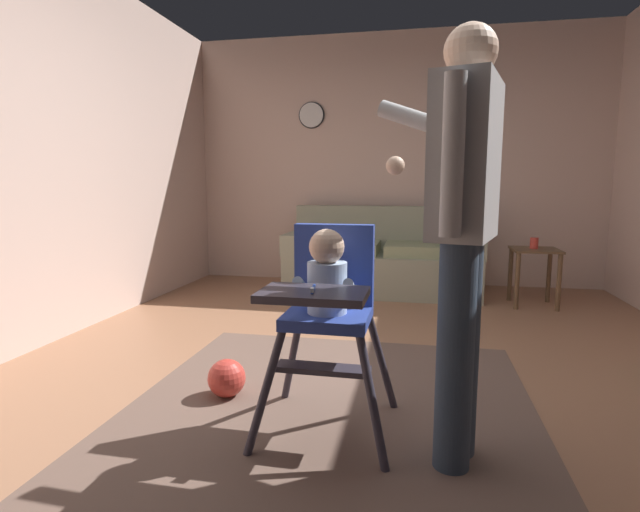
{
  "coord_description": "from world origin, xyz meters",
  "views": [
    {
      "loc": [
        0.28,
        -2.63,
        1.09
      ],
      "look_at": [
        -0.19,
        -0.29,
        0.74
      ],
      "focal_mm": 27.67,
      "sensor_mm": 36.0,
      "label": 1
    }
  ],
  "objects_px": {
    "high_chair": "(328,293)",
    "couch": "(383,259)",
    "adult_standing": "(462,225)",
    "wall_clock": "(312,115)",
    "toy_ball_second": "(227,378)",
    "side_table": "(534,264)",
    "sippy_cup": "(534,243)"
  },
  "relations": [
    {
      "from": "couch",
      "to": "side_table",
      "type": "distance_m",
      "value": 1.42
    },
    {
      "from": "sippy_cup",
      "to": "wall_clock",
      "type": "height_order",
      "value": "wall_clock"
    },
    {
      "from": "side_table",
      "to": "wall_clock",
      "type": "height_order",
      "value": "wall_clock"
    },
    {
      "from": "adult_standing",
      "to": "toy_ball_second",
      "type": "height_order",
      "value": "adult_standing"
    },
    {
      "from": "toy_ball_second",
      "to": "side_table",
      "type": "relative_size",
      "value": 0.38
    },
    {
      "from": "adult_standing",
      "to": "wall_clock",
      "type": "relative_size",
      "value": 5.71
    },
    {
      "from": "high_chair",
      "to": "toy_ball_second",
      "type": "xyz_separation_m",
      "value": [
        -0.57,
        0.23,
        -0.53
      ]
    },
    {
      "from": "adult_standing",
      "to": "wall_clock",
      "type": "distance_m",
      "value": 3.95
    },
    {
      "from": "high_chair",
      "to": "adult_standing",
      "type": "bearing_deg",
      "value": 75.06
    },
    {
      "from": "side_table",
      "to": "high_chair",
      "type": "bearing_deg",
      "value": -118.4
    },
    {
      "from": "adult_standing",
      "to": "couch",
      "type": "bearing_deg",
      "value": -65.9
    },
    {
      "from": "high_chair",
      "to": "toy_ball_second",
      "type": "height_order",
      "value": "high_chair"
    },
    {
      "from": "toy_ball_second",
      "to": "side_table",
      "type": "xyz_separation_m",
      "value": [
        1.98,
        2.37,
        0.28
      ]
    },
    {
      "from": "wall_clock",
      "to": "side_table",
      "type": "bearing_deg",
      "value": -20.88
    },
    {
      "from": "couch",
      "to": "wall_clock",
      "type": "height_order",
      "value": "wall_clock"
    },
    {
      "from": "adult_standing",
      "to": "sippy_cup",
      "type": "distance_m",
      "value": 2.91
    },
    {
      "from": "toy_ball_second",
      "to": "wall_clock",
      "type": "distance_m",
      "value": 3.67
    },
    {
      "from": "couch",
      "to": "wall_clock",
      "type": "relative_size",
      "value": 6.62
    },
    {
      "from": "sippy_cup",
      "to": "side_table",
      "type": "bearing_deg",
      "value": -0.0
    },
    {
      "from": "adult_standing",
      "to": "sippy_cup",
      "type": "xyz_separation_m",
      "value": [
        0.86,
        2.75,
        -0.37
      ]
    },
    {
      "from": "high_chair",
      "to": "sippy_cup",
      "type": "distance_m",
      "value": 2.95
    },
    {
      "from": "adult_standing",
      "to": "wall_clock",
      "type": "bearing_deg",
      "value": -54.38
    },
    {
      "from": "high_chair",
      "to": "wall_clock",
      "type": "height_order",
      "value": "wall_clock"
    },
    {
      "from": "high_chair",
      "to": "couch",
      "type": "bearing_deg",
      "value": 179.9
    },
    {
      "from": "couch",
      "to": "adult_standing",
      "type": "distance_m",
      "value": 3.22
    },
    {
      "from": "sippy_cup",
      "to": "adult_standing",
      "type": "bearing_deg",
      "value": -107.38
    },
    {
      "from": "side_table",
      "to": "wall_clock",
      "type": "distance_m",
      "value": 2.8
    },
    {
      "from": "adult_standing",
      "to": "sippy_cup",
      "type": "height_order",
      "value": "adult_standing"
    },
    {
      "from": "high_chair",
      "to": "wall_clock",
      "type": "xyz_separation_m",
      "value": [
        -0.82,
        3.45,
        1.22
      ]
    },
    {
      "from": "toy_ball_second",
      "to": "sippy_cup",
      "type": "xyz_separation_m",
      "value": [
        1.97,
        2.37,
        0.47
      ]
    },
    {
      "from": "side_table",
      "to": "wall_clock",
      "type": "bearing_deg",
      "value": 159.12
    },
    {
      "from": "couch",
      "to": "side_table",
      "type": "relative_size",
      "value": 3.69
    }
  ]
}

